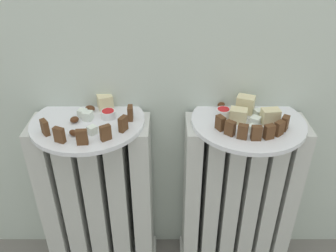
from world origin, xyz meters
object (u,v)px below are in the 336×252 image
at_px(radiator_left, 99,200).
at_px(jam_bowl_right, 223,113).
at_px(plate_left, 88,122).
at_px(jam_bowl_left, 108,114).
at_px(fork, 257,123).
at_px(plate_right, 248,122).
at_px(radiator_right, 237,200).

height_order(radiator_left, jam_bowl_right, jam_bowl_right).
relative_size(plate_left, jam_bowl_left, 7.82).
distance_m(plate_left, fork, 0.46).
distance_m(plate_left, plate_right, 0.44).
bearing_deg(radiator_left, jam_bowl_right, 2.11).
distance_m(radiator_left, radiator_right, 0.44).
relative_size(plate_left, jam_bowl_right, 7.89).
bearing_deg(radiator_left, jam_bowl_left, 11.07).
height_order(radiator_right, jam_bowl_right, jam_bowl_right).
bearing_deg(jam_bowl_right, jam_bowl_left, -179.49).
bearing_deg(jam_bowl_right, radiator_right, -11.39).
bearing_deg(plate_right, radiator_right, 0.00).
xyz_separation_m(radiator_left, jam_bowl_right, (0.37, 0.01, 0.31)).
height_order(plate_left, jam_bowl_right, jam_bowl_right).
distance_m(radiator_right, plate_right, 0.29).
relative_size(plate_right, jam_bowl_left, 7.82).
bearing_deg(jam_bowl_left, radiator_left, -168.93).
bearing_deg(radiator_left, radiator_right, -0.00).
relative_size(radiator_left, radiator_right, 1.00).
bearing_deg(jam_bowl_left, plate_left, -168.93).
relative_size(radiator_right, jam_bowl_right, 14.08).
bearing_deg(radiator_left, plate_left, -63.43).
xyz_separation_m(plate_left, jam_bowl_right, (0.37, 0.01, 0.02)).
bearing_deg(fork, jam_bowl_left, 175.74).
distance_m(radiator_right, fork, 0.30).
relative_size(plate_left, plate_right, 1.00).
bearing_deg(plate_left, radiator_left, 116.57).
height_order(plate_left, jam_bowl_left, jam_bowl_left).
relative_size(radiator_right, jam_bowl_left, 13.94).
height_order(plate_right, fork, fork).
distance_m(radiator_right, plate_left, 0.52).
distance_m(radiator_left, jam_bowl_right, 0.48).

